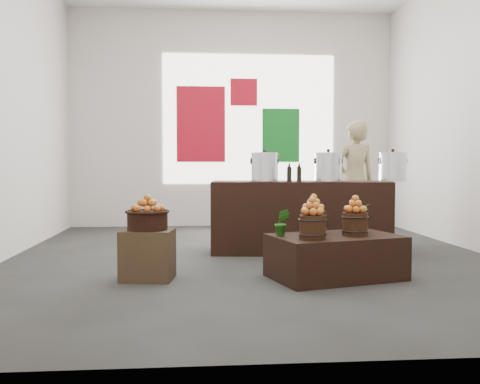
{
  "coord_description": "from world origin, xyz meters",
  "views": [
    {
      "loc": [
        -0.7,
        -6.52,
        1.16
      ],
      "look_at": [
        -0.19,
        -0.4,
        0.84
      ],
      "focal_mm": 40.0,
      "sensor_mm": 36.0,
      "label": 1
    }
  ],
  "objects": [
    {
      "name": "stock_pot_right",
      "position": [
        1.85,
        0.23,
        1.11
      ],
      "size": [
        0.35,
        0.35,
        0.35
      ],
      "primitive_type": "cylinder",
      "color": "silver",
      "rests_on": "counter"
    },
    {
      "name": "back_opening",
      "position": [
        0.3,
        3.48,
        2.0
      ],
      "size": [
        3.2,
        0.02,
        2.4
      ],
      "primitive_type": "cube",
      "color": "white",
      "rests_on": "back_wall"
    },
    {
      "name": "stock_pot_left",
      "position": [
        0.2,
        0.43,
        1.11
      ],
      "size": [
        0.35,
        0.35,
        0.35
      ],
      "primitive_type": "cylinder",
      "color": "silver",
      "rests_on": "counter"
    },
    {
      "name": "apples_in_bucket_front_right",
      "position": [
        0.9,
        -1.28,
        0.76
      ],
      "size": [
        0.19,
        0.19,
        0.17
      ],
      "primitive_type": null,
      "color": "maroon",
      "rests_on": "apple_bucket_front_right"
    },
    {
      "name": "apples_in_bucket_rear",
      "position": [
        0.53,
        -1.04,
        0.76
      ],
      "size": [
        0.19,
        0.19,
        0.17
      ],
      "primitive_type": null,
      "color": "maroon",
      "rests_on": "apple_bucket_rear"
    },
    {
      "name": "back_wall",
      "position": [
        0.0,
        3.5,
        2.0
      ],
      "size": [
        6.0,
        0.04,
        4.0
      ],
      "primitive_type": "cube",
      "color": "silver",
      "rests_on": "ground"
    },
    {
      "name": "counter",
      "position": [
        0.66,
        0.37,
        0.47
      ],
      "size": [
        2.36,
        0.99,
        0.94
      ],
      "primitive_type": "cube",
      "rotation": [
        0.0,
        0.0,
        -0.12
      ],
      "color": "black",
      "rests_on": "ground"
    },
    {
      "name": "deco_red_left",
      "position": [
        -0.6,
        3.47,
        1.9
      ],
      "size": [
        0.9,
        0.04,
        1.4
      ],
      "primitive_type": "cube",
      "color": "red",
      "rests_on": "back_wall"
    },
    {
      "name": "herb_garnish_left",
      "position": [
        0.16,
        -1.23,
        0.57
      ],
      "size": [
        0.17,
        0.15,
        0.27
      ],
      "primitive_type": "imported",
      "rotation": [
        0.0,
        0.0,
        -0.23
      ],
      "color": "#1B5E13",
      "rests_on": "display_table"
    },
    {
      "name": "apples_in_bucket_front_left",
      "position": [
        0.41,
        -1.5,
        0.76
      ],
      "size": [
        0.19,
        0.19,
        0.17
      ],
      "primitive_type": null,
      "color": "maroon",
      "rests_on": "apple_bucket_front_left"
    },
    {
      "name": "ground",
      "position": [
        0.0,
        0.0,
        0.0
      ],
      "size": [
        7.0,
        7.0,
        0.0
      ],
      "primitive_type": "plane",
      "color": "#323230",
      "rests_on": "ground"
    },
    {
      "name": "deco_green_right",
      "position": [
        0.9,
        3.47,
        1.7
      ],
      "size": [
        0.7,
        0.04,
        1.0
      ],
      "primitive_type": "cube",
      "color": "#116E1F",
      "rests_on": "back_wall"
    },
    {
      "name": "apple_bucket_front_right",
      "position": [
        0.9,
        -1.28,
        0.56
      ],
      "size": [
        0.25,
        0.25,
        0.23
      ],
      "primitive_type": "cylinder",
      "color": "#351B0E",
      "rests_on": "display_table"
    },
    {
      "name": "herb_garnish_right",
      "position": [
        1.0,
        -0.97,
        0.59
      ],
      "size": [
        0.34,
        0.31,
        0.3
      ],
      "primitive_type": "imported",
      "rotation": [
        0.0,
        0.0,
        0.33
      ],
      "color": "#1B5E13",
      "rests_on": "display_table"
    },
    {
      "name": "deco_red_upper",
      "position": [
        0.2,
        3.47,
        2.5
      ],
      "size": [
        0.5,
        0.04,
        0.5
      ],
      "primitive_type": "cube",
      "color": "red",
      "rests_on": "back_wall"
    },
    {
      "name": "shopper",
      "position": [
        1.74,
        1.53,
        0.91
      ],
      "size": [
        0.73,
        0.54,
        1.83
      ],
      "primitive_type": "imported",
      "rotation": [
        0.0,
        0.0,
        3.3
      ],
      "color": "#99895E",
      "rests_on": "ground"
    },
    {
      "name": "display_table",
      "position": [
        0.71,
        -1.23,
        0.22
      ],
      "size": [
        1.43,
        1.1,
        0.44
      ],
      "primitive_type": "cube",
      "rotation": [
        0.0,
        0.0,
        0.28
      ],
      "color": "black",
      "rests_on": "ground"
    },
    {
      "name": "apples_in_basket",
      "position": [
        -1.18,
        -1.15,
        0.77
      ],
      "size": [
        0.31,
        0.31,
        0.17
      ],
      "primitive_type": null,
      "color": "maroon",
      "rests_on": "wicker_basket"
    },
    {
      "name": "stock_pot_center",
      "position": [
        1.02,
        0.33,
        1.11
      ],
      "size": [
        0.35,
        0.35,
        0.35
      ],
      "primitive_type": "cylinder",
      "color": "silver",
      "rests_on": "counter"
    },
    {
      "name": "apple_bucket_front_left",
      "position": [
        0.41,
        -1.5,
        0.56
      ],
      "size": [
        0.25,
        0.25,
        0.23
      ],
      "primitive_type": "cylinder",
      "color": "#351B0E",
      "rests_on": "display_table"
    },
    {
      "name": "apple_bucket_rear",
      "position": [
        0.53,
        -1.04,
        0.56
      ],
      "size": [
        0.25,
        0.25,
        0.23
      ],
      "primitive_type": "cylinder",
      "color": "#351B0E",
      "rests_on": "display_table"
    },
    {
      "name": "wicker_basket",
      "position": [
        -1.18,
        -1.15,
        0.6
      ],
      "size": [
        0.4,
        0.4,
        0.18
      ],
      "primitive_type": "cylinder",
      "color": "black",
      "rests_on": "crate"
    },
    {
      "name": "oil_cruets",
      "position": [
        0.64,
        0.15,
        1.07
      ],
      "size": [
        0.17,
        0.08,
        0.26
      ],
      "primitive_type": null,
      "rotation": [
        0.0,
        0.0,
        -0.12
      ],
      "color": "black",
      "rests_on": "counter"
    },
    {
      "name": "crate",
      "position": [
        -1.18,
        -1.15,
        0.25
      ],
      "size": [
        0.56,
        0.48,
        0.5
      ],
      "primitive_type": "cube",
      "rotation": [
        0.0,
        0.0,
        -0.14
      ],
      "color": "#4B3A23",
      "rests_on": "ground"
    }
  ]
}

